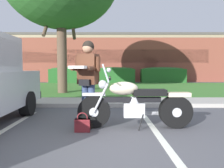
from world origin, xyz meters
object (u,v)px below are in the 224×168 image
object	(u,v)px
hedge_left	(68,75)
hedge_center_right	(164,75)
rider_person	(88,77)
motorcycle	(139,103)
handbag	(83,124)
brick_building	(102,59)
hedge_center_left	(116,75)

from	to	relation	value
hedge_left	hedge_center_right	bearing A→B (deg)	-0.00
rider_person	hedge_left	xyz separation A→B (m)	(-2.97, 12.65, -0.36)
motorcycle	rider_person	bearing A→B (deg)	179.21
motorcycle	rider_person	distance (m)	1.13
rider_person	hedge_center_right	xyz separation A→B (m)	(4.41, 12.65, -0.36)
handbag	brick_building	distance (m)	19.18
motorcycle	hedge_center_left	bearing A→B (deg)	91.29
hedge_center_left	brick_building	xyz separation A→B (m)	(-1.31, 6.14, 1.42)
motorcycle	hedge_center_right	size ratio (longest dim) A/B	0.66
motorcycle	brick_building	distance (m)	18.94
hedge_left	hedge_center_left	bearing A→B (deg)	-0.00
rider_person	hedge_center_right	world-z (taller)	rider_person
hedge_center_left	rider_person	bearing A→B (deg)	-93.25
motorcycle	hedge_left	xyz separation A→B (m)	(-3.97, 12.67, 0.16)
rider_person	hedge_center_left	world-z (taller)	rider_person
hedge_center_left	hedge_center_right	bearing A→B (deg)	0.00
handbag	hedge_center_left	xyz separation A→B (m)	(0.79, 12.94, 0.51)
rider_person	brick_building	xyz separation A→B (m)	(-0.60, 18.79, 1.06)
handbag	hedge_center_right	size ratio (longest dim) A/B	0.11
rider_person	hedge_left	size ratio (longest dim) A/B	0.63
rider_person	hedge_center_left	bearing A→B (deg)	86.75
handbag	hedge_center_right	bearing A→B (deg)	70.91
rider_person	hedge_left	bearing A→B (deg)	103.22
handbag	hedge_center_left	distance (m)	12.97
motorcycle	handbag	distance (m)	1.16
brick_building	hedge_center_left	bearing A→B (deg)	-77.91
motorcycle	handbag	world-z (taller)	motorcycle
rider_person	handbag	distance (m)	0.91
rider_person	hedge_left	world-z (taller)	rider_person
handbag	brick_building	world-z (taller)	brick_building
handbag	hedge_center_right	xyz separation A→B (m)	(4.48, 12.94, 0.51)
motorcycle	brick_building	size ratio (longest dim) A/B	0.10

